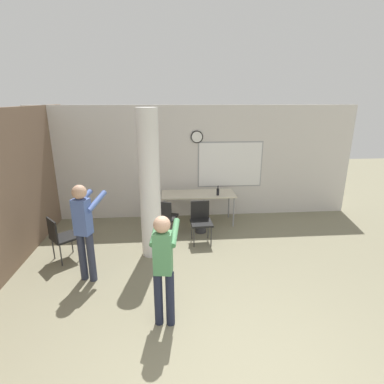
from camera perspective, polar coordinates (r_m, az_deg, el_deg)
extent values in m
cube|color=silver|center=(7.56, 0.76, 5.63)|extent=(8.00, 0.12, 2.80)
cylinder|color=black|center=(7.38, 0.94, 10.46)|extent=(0.30, 0.03, 0.30)
cylinder|color=white|center=(7.37, 0.95, 10.44)|extent=(0.26, 0.01, 0.25)
cube|color=#99999E|center=(7.64, 7.27, 5.23)|extent=(1.64, 0.01, 1.16)
cube|color=white|center=(7.63, 7.28, 5.22)|extent=(1.58, 0.02, 1.10)
cylinder|color=white|center=(5.59, -8.07, 1.20)|extent=(0.39, 0.39, 2.80)
cube|color=beige|center=(7.19, 1.20, -0.38)|extent=(1.76, 0.69, 0.03)
cylinder|color=gray|center=(7.02, -5.26, -4.22)|extent=(0.04, 0.04, 0.73)
cylinder|color=gray|center=(7.18, 7.93, -3.81)|extent=(0.04, 0.04, 0.73)
cylinder|color=gray|center=(7.55, -5.23, -2.62)|extent=(0.04, 0.04, 0.73)
cylinder|color=gray|center=(7.70, 7.03, -2.28)|extent=(0.04, 0.04, 0.73)
cylinder|color=black|center=(7.06, 4.95, 0.02)|extent=(0.06, 0.06, 0.16)
cylinder|color=black|center=(7.02, 4.97, 0.91)|extent=(0.03, 0.03, 0.07)
cylinder|color=#38383D|center=(6.90, 1.67, -6.22)|extent=(0.26, 0.26, 0.36)
cube|color=black|center=(6.16, -23.02, -7.96)|extent=(0.62, 0.62, 0.04)
cube|color=black|center=(6.01, -25.07, -6.55)|extent=(0.28, 0.32, 0.40)
cylinder|color=#333333|center=(6.17, -20.55, -10.07)|extent=(0.02, 0.02, 0.43)
cylinder|color=#333333|center=(6.47, -21.91, -8.90)|extent=(0.02, 0.02, 0.43)
cylinder|color=#333333|center=(6.06, -23.68, -10.98)|extent=(0.02, 0.02, 0.43)
cylinder|color=#333333|center=(6.36, -24.90, -9.74)|extent=(0.02, 0.02, 0.43)
cube|color=black|center=(6.63, -4.96, -4.76)|extent=(0.56, 0.56, 0.04)
cube|color=black|center=(6.37, -5.64, -3.59)|extent=(0.38, 0.16, 0.40)
cylinder|color=#333333|center=(6.82, -2.96, -6.20)|extent=(0.02, 0.02, 0.43)
cylinder|color=#333333|center=(6.94, -5.80, -5.86)|extent=(0.02, 0.02, 0.43)
cylinder|color=#333333|center=(6.51, -3.95, -7.42)|extent=(0.02, 0.02, 0.43)
cylinder|color=#333333|center=(6.63, -6.92, -7.03)|extent=(0.02, 0.02, 0.43)
cube|color=black|center=(6.30, 1.79, -5.91)|extent=(0.46, 0.46, 0.04)
cube|color=black|center=(6.41, 1.52, -3.39)|extent=(0.40, 0.05, 0.40)
cylinder|color=#333333|center=(6.21, 0.37, -8.64)|extent=(0.02, 0.02, 0.43)
cylinder|color=#333333|center=(6.27, 3.67, -8.44)|extent=(0.02, 0.02, 0.43)
cylinder|color=#333333|center=(6.54, -0.05, -7.27)|extent=(0.02, 0.02, 0.43)
cylinder|color=#333333|center=(6.59, 3.08, -7.09)|extent=(0.02, 0.02, 0.43)
cylinder|color=#2D3347|center=(5.34, -18.62, -11.78)|extent=(0.12, 0.12, 0.84)
cylinder|color=#2D3347|center=(5.43, -20.13, -11.45)|extent=(0.12, 0.12, 0.84)
cube|color=#4C66AD|center=(5.09, -20.20, -4.46)|extent=(0.30, 0.26, 0.60)
sphere|color=tan|center=(4.95, -20.69, -0.01)|extent=(0.23, 0.23, 0.23)
cylinder|color=#4C66AD|center=(5.13, -17.69, -1.69)|extent=(0.26, 0.53, 0.24)
cylinder|color=#4C66AD|center=(5.28, -20.18, -1.42)|extent=(0.26, 0.53, 0.24)
cylinder|color=#1E2338|center=(4.24, -4.18, -19.61)|extent=(0.12, 0.12, 0.80)
cylinder|color=#1E2338|center=(4.26, -6.41, -19.46)|extent=(0.12, 0.12, 0.80)
cube|color=#4C8C59|center=(3.88, -5.59, -11.47)|extent=(0.26, 0.21, 0.56)
sphere|color=tan|center=(3.70, -5.76, -6.18)|extent=(0.22, 0.22, 0.22)
cylinder|color=#4C8C59|center=(3.97, -3.30, -7.69)|extent=(0.16, 0.51, 0.23)
cylinder|color=#4C8C59|center=(4.01, -6.96, -7.54)|extent=(0.16, 0.51, 0.23)
cube|color=white|center=(4.21, -6.40, -6.24)|extent=(0.05, 0.13, 0.04)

